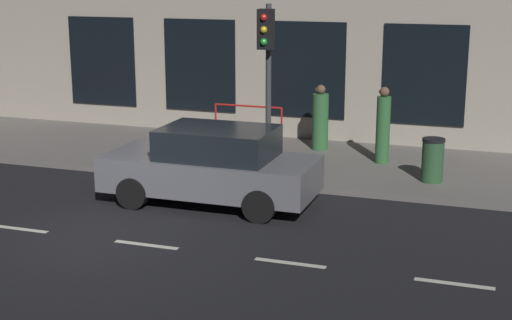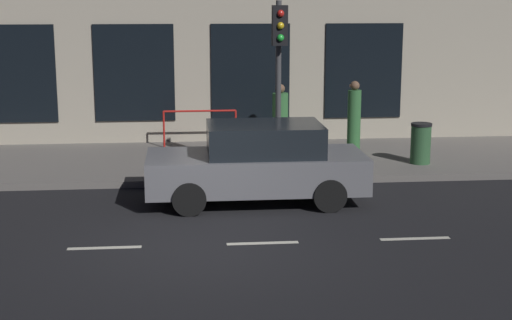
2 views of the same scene
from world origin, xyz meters
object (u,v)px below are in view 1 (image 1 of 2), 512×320
traffic_light (267,56)px  pedestrian_0 (320,120)px  trash_bin (433,160)px  parked_car_1 (212,166)px  pedestrian_1 (383,128)px

traffic_light → pedestrian_0: traffic_light is taller
trash_bin → parked_car_1: bearing=122.1°
traffic_light → parked_car_1: traffic_light is taller
traffic_light → trash_bin: size_ratio=3.95×
traffic_light → trash_bin: 4.23m
traffic_light → pedestrian_0: size_ratio=2.28×
parked_car_1 → trash_bin: bearing=-58.0°
parked_car_1 → pedestrian_1: size_ratio=2.36×
traffic_light → parked_car_1: (-1.65, 0.61, -2.06)m
trash_bin → pedestrian_1: bearing=45.1°
traffic_light → pedestrian_1: size_ratio=2.08×
pedestrian_0 → pedestrian_1: size_ratio=0.91×
pedestrian_0 → pedestrian_1: bearing=-125.9°
pedestrian_0 → traffic_light: bearing=162.9°
pedestrian_0 → parked_car_1: bearing=158.4°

